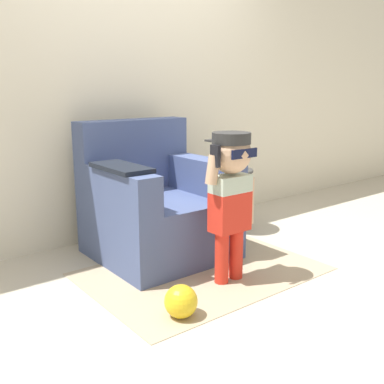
% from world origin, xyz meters
% --- Properties ---
extents(ground_plane, '(10.00, 10.00, 0.00)m').
position_xyz_m(ground_plane, '(0.00, 0.00, 0.00)').
color(ground_plane, '#BCB29E').
extents(wall_back, '(10.00, 0.05, 2.60)m').
position_xyz_m(wall_back, '(0.00, 0.70, 1.30)').
color(wall_back, beige).
rests_on(wall_back, ground_plane).
extents(armchair, '(0.92, 0.90, 0.99)m').
position_xyz_m(armchair, '(-0.19, 0.11, 0.36)').
color(armchair, '#475684').
rests_on(armchair, ground_plane).
extents(person_child, '(0.39, 0.29, 0.96)m').
position_xyz_m(person_child, '(-0.09, -0.59, 0.64)').
color(person_child, red).
rests_on(person_child, ground_plane).
extents(side_table, '(0.40, 0.40, 0.54)m').
position_xyz_m(side_table, '(0.62, 0.18, 0.33)').
color(side_table, '#333333').
rests_on(side_table, ground_plane).
extents(rug, '(1.54, 1.09, 0.01)m').
position_xyz_m(rug, '(-0.14, -0.38, 0.00)').
color(rug, tan).
rests_on(rug, ground_plane).
extents(toy_ball, '(0.18, 0.18, 0.18)m').
position_xyz_m(toy_ball, '(-0.63, -0.79, 0.09)').
color(toy_ball, yellow).
rests_on(toy_ball, ground_plane).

